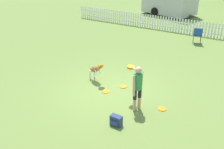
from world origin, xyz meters
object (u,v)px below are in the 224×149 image
handler_person (137,83)px  leaping_dog (95,69)px  folding_chair_blue_left (198,34)px  frisbee_near_handler (123,87)px  frisbee_near_dog (106,92)px  backpack_on_grass (116,121)px  frisbee_midfield (162,109)px

handler_person → leaping_dog: handler_person is taller
folding_chair_blue_left → frisbee_near_handler: bearing=67.1°
handler_person → folding_chair_blue_left: (-0.12, 7.78, -0.40)m
folding_chair_blue_left → frisbee_near_dog: bearing=65.1°
frisbee_near_handler → backpack_on_grass: (1.00, -2.17, 0.15)m
frisbee_near_dog → backpack_on_grass: (1.36, -1.50, 0.15)m
frisbee_midfield → backpack_on_grass: 1.75m
frisbee_near_dog → frisbee_near_handler: bearing=61.4°
handler_person → folding_chair_blue_left: handler_person is taller
handler_person → frisbee_midfield: (0.75, 0.42, -0.94)m
handler_person → frisbee_midfield: size_ratio=5.75×
handler_person → frisbee_near_dog: bearing=97.0°
handler_person → frisbee_near_handler: 1.80m
frisbee_near_handler → leaping_dog: bearing=-172.7°
frisbee_near_dog → folding_chair_blue_left: (1.34, 7.38, 0.55)m
leaping_dog → frisbee_near_handler: (1.18, 0.15, -0.52)m
frisbee_near_dog → handler_person: bearing=-15.3°
frisbee_near_dog → leaping_dog: bearing=147.5°
leaping_dog → frisbee_midfield: leaping_dog is taller
leaping_dog → frisbee_near_dog: size_ratio=3.66×
backpack_on_grass → frisbee_near_dog: bearing=132.2°
folding_chair_blue_left → leaping_dog: bearing=58.0°
frisbee_midfield → frisbee_near_dog: bearing=-179.5°
handler_person → frisbee_midfield: bearing=-38.5°
frisbee_midfield → leaping_dog: bearing=170.7°
backpack_on_grass → handler_person: bearing=84.9°
handler_person → frisbee_near_handler: size_ratio=5.75×
frisbee_near_dog → folding_chair_blue_left: folding_chair_blue_left is taller
backpack_on_grass → frisbee_midfield: bearing=61.0°
frisbee_midfield → folding_chair_blue_left: bearing=96.7°
frisbee_near_handler → frisbee_midfield: (1.84, -0.65, 0.00)m
frisbee_near_handler → folding_chair_blue_left: folding_chair_blue_left is taller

